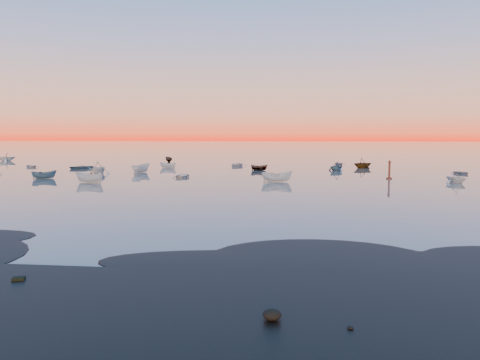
# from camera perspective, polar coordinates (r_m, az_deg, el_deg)

# --- Properties ---
(ground) EXTENTS (600.00, 600.00, 0.00)m
(ground) POSITION_cam_1_polar(r_m,az_deg,el_deg) (124.51, 2.78, 2.66)
(ground) COLOR #6C615A
(ground) RESTS_ON ground
(mud_lobes) EXTENTS (140.00, 6.00, 0.07)m
(mud_lobes) POSITION_cam_1_polar(r_m,az_deg,el_deg) (25.24, -12.29, -9.23)
(mud_lobes) COLOR black
(mud_lobes) RESTS_ON ground
(moored_fleet) EXTENTS (124.00, 58.00, 1.20)m
(moored_fleet) POSITION_cam_1_polar(r_m,az_deg,el_deg) (77.76, 0.56, 0.88)
(moored_fleet) COLOR silver
(moored_fleet) RESTS_ON ground
(boat_near_center) EXTENTS (2.17, 4.31, 1.44)m
(boat_near_center) POSITION_cam_1_polar(r_m,az_deg,el_deg) (63.33, 4.51, -0.22)
(boat_near_center) COLOR silver
(boat_near_center) RESTS_ON ground
(boat_near_right) EXTENTS (3.58, 2.97, 1.15)m
(boat_near_right) POSITION_cam_1_polar(r_m,az_deg,el_deg) (68.17, 24.81, -0.31)
(boat_near_right) COLOR silver
(boat_near_right) RESTS_ON ground
(channel_marker) EXTENTS (0.81, 0.81, 2.86)m
(channel_marker) POSITION_cam_1_polar(r_m,az_deg,el_deg) (70.56, 17.75, 1.05)
(channel_marker) COLOR #4F1D10
(channel_marker) RESTS_ON ground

